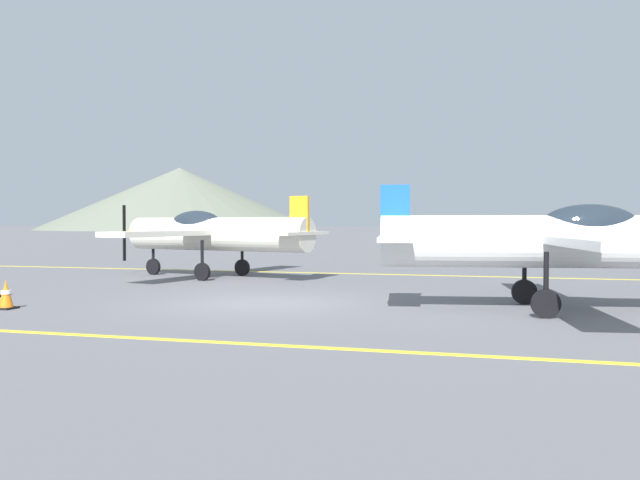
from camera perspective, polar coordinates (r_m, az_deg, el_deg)
The scene contains 7 objects.
ground_plane at distance 14.65m, azimuth -4.75°, elevation -5.34°, with size 400.00×400.00×0.00m, color slate.
apron_line_near at distance 10.51m, azimuth -13.67°, elevation -8.11°, with size 80.00×0.16×0.01m, color yellow.
apron_line_far at distance 22.75m, azimuth 2.78°, elevation -2.85°, with size 80.00×0.16×0.01m, color yellow.
airplane_near at distance 14.05m, azimuth 19.53°, elevation 0.04°, with size 7.31×8.36×2.50m.
airplane_mid at distance 21.44m, azimuth -9.20°, elevation 0.61°, with size 7.32×8.34×2.50m.
traffic_cone_side at distance 15.03m, azimuth -24.97°, elevation -4.21°, with size 0.36×0.36×0.59m.
hill_left at distance 149.53m, azimuth -11.74°, elevation 3.44°, with size 59.69×59.69×13.34m, color slate.
Camera 1 is at (5.11, -13.61, 1.77)m, focal length 37.94 mm.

